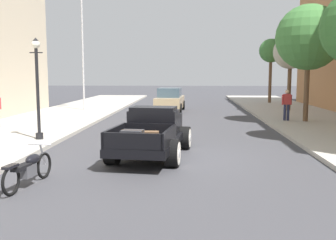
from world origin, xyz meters
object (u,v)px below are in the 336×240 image
(pedestrian_sidewalk_right, at_px, (287,103))
(street_tree_farthest, at_px, (271,52))
(car_background_tan, at_px, (170,100))
(street_tree_second, at_px, (309,38))
(motorcycle_parked, at_px, (29,168))
(street_tree_third, at_px, (290,52))
(street_lamp_near, at_px, (37,81))
(flagpole, at_px, (85,27))
(hotrod_truck_black, at_px, (153,132))

(pedestrian_sidewalk_right, relative_size, street_tree_farthest, 0.30)
(car_background_tan, xyz_separation_m, street_tree_second, (7.53, -6.47, 3.72))
(car_background_tan, bearing_deg, motorcycle_parked, -97.25)
(street_tree_third, xyz_separation_m, street_tree_farthest, (0.09, 6.92, 0.44))
(street_lamp_near, relative_size, street_tree_third, 0.76)
(flagpole, relative_size, street_tree_farthest, 1.69)
(car_background_tan, height_order, street_lamp_near, street_lamp_near)
(motorcycle_parked, xyz_separation_m, pedestrian_sidewalk_right, (8.95, 12.26, 0.64))
(pedestrian_sidewalk_right, relative_size, street_tree_third, 0.32)
(motorcycle_parked, height_order, flagpole, flagpole)
(street_tree_second, bearing_deg, hotrod_truck_black, -131.59)
(pedestrian_sidewalk_right, bearing_deg, flagpole, 156.51)
(flagpole, bearing_deg, street_tree_second, -23.01)
(car_background_tan, distance_m, street_tree_third, 8.79)
(street_tree_third, bearing_deg, motorcycle_parked, -120.10)
(car_background_tan, relative_size, street_lamp_near, 1.14)
(flagpole, xyz_separation_m, street_tree_farthest, (13.91, 7.43, -1.28))
(street_tree_second, bearing_deg, motorcycle_parked, -129.47)
(motorcycle_parked, distance_m, flagpole, 18.68)
(hotrod_truck_black, xyz_separation_m, street_tree_farthest, (7.99, 21.23, 3.74))
(motorcycle_parked, height_order, car_background_tan, car_background_tan)
(pedestrian_sidewalk_right, bearing_deg, street_tree_farthest, 82.69)
(flagpole, relative_size, street_tree_second, 1.52)
(street_lamp_near, distance_m, street_tree_third, 17.70)
(hotrod_truck_black, relative_size, pedestrian_sidewalk_right, 3.07)
(flagpole, xyz_separation_m, street_tree_third, (13.81, 0.50, -1.71))
(hotrod_truck_black, bearing_deg, flagpole, 113.22)
(motorcycle_parked, relative_size, car_background_tan, 0.48)
(car_background_tan, bearing_deg, pedestrian_sidewalk_right, -43.22)
(street_tree_second, height_order, street_tree_farthest, street_tree_second)
(street_tree_third, bearing_deg, flagpole, -177.91)
(car_background_tan, height_order, pedestrian_sidewalk_right, pedestrian_sidewalk_right)
(car_background_tan, bearing_deg, street_tree_second, -40.70)
(motorcycle_parked, relative_size, street_lamp_near, 0.55)
(street_tree_second, bearing_deg, street_tree_third, 84.21)
(street_lamp_near, distance_m, street_tree_farthest, 23.17)
(flagpole, bearing_deg, hotrod_truck_black, -66.78)
(street_tree_third, bearing_deg, street_tree_farthest, 89.25)
(street_lamp_near, xyz_separation_m, flagpole, (-1.33, 11.92, 3.39))
(pedestrian_sidewalk_right, distance_m, street_tree_farthest, 13.31)
(flagpole, bearing_deg, street_lamp_near, -83.65)
(street_lamp_near, height_order, street_tree_farthest, street_tree_farthest)
(street_tree_third, height_order, street_tree_farthest, street_tree_farthest)
(street_lamp_near, distance_m, flagpole, 12.46)
(car_background_tan, xyz_separation_m, pedestrian_sidewalk_right, (6.60, -6.20, 0.32))
(street_tree_farthest, bearing_deg, street_lamp_near, -123.03)
(hotrod_truck_black, height_order, pedestrian_sidewalk_right, pedestrian_sidewalk_right)
(motorcycle_parked, distance_m, street_tree_farthest, 27.47)
(hotrod_truck_black, relative_size, car_background_tan, 1.15)
(street_lamp_near, bearing_deg, street_tree_second, 28.02)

